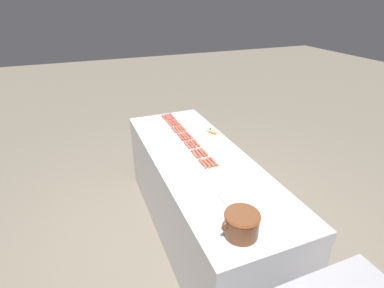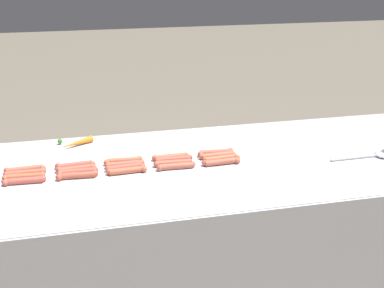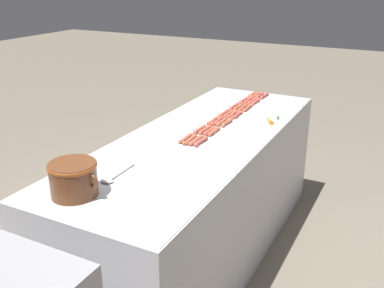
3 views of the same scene
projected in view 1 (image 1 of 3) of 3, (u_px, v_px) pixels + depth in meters
name	position (u px, v px, depth m)	size (l,w,h in m)	color
ground_plane	(200.00, 231.00, 3.23)	(20.00, 20.00, 0.00)	#756B5B
griddle_counter	(200.00, 197.00, 3.02)	(0.87, 2.48, 0.92)	#BCBCC1
hot_dog_0	(172.00, 116.00, 3.72)	(0.03, 0.17, 0.03)	#B05042
hot_dog_1	(177.00, 122.00, 3.55)	(0.04, 0.17, 0.03)	#BE5645
hot_dog_2	(183.00, 128.00, 3.39)	(0.03, 0.17, 0.03)	#B65C42
hot_dog_3	(189.00, 135.00, 3.22)	(0.04, 0.17, 0.03)	#BE5041
hot_dog_4	(196.00, 143.00, 3.05)	(0.04, 0.17, 0.03)	#B05A3D
hot_dog_5	(204.00, 152.00, 2.88)	(0.03, 0.17, 0.03)	#BE5D3F
hot_dog_6	(213.00, 161.00, 2.72)	(0.04, 0.17, 0.03)	#B55444
hot_dog_7	(169.00, 117.00, 3.70)	(0.03, 0.17, 0.03)	#BF5045
hot_dog_8	(175.00, 122.00, 3.54)	(0.03, 0.17, 0.03)	#B94F3F
hot_dog_9	(180.00, 129.00, 3.37)	(0.03, 0.17, 0.03)	#BA5745
hot_dog_10	(186.00, 136.00, 3.21)	(0.04, 0.17, 0.03)	#B85943
hot_dog_11	(193.00, 144.00, 3.04)	(0.03, 0.17, 0.03)	#B55844
hot_dog_12	(202.00, 153.00, 2.87)	(0.03, 0.17, 0.03)	#B24F42
hot_dog_13	(210.00, 162.00, 2.71)	(0.03, 0.17, 0.03)	#BA5D46
hot_dog_14	(167.00, 117.00, 3.69)	(0.04, 0.17, 0.03)	#BD5941
hot_dog_15	(172.00, 123.00, 3.53)	(0.03, 0.17, 0.03)	#BE5344
hot_dog_16	(177.00, 129.00, 3.36)	(0.03, 0.17, 0.03)	#B45E3E
hot_dog_17	(183.00, 136.00, 3.19)	(0.03, 0.17, 0.03)	#B45143
hot_dog_18	(190.00, 144.00, 3.03)	(0.04, 0.17, 0.03)	#B95144
hot_dog_19	(198.00, 153.00, 2.86)	(0.03, 0.17, 0.03)	#B25740
hot_dog_20	(207.00, 163.00, 2.69)	(0.04, 0.17, 0.03)	#B15D3D
hot_dog_21	(164.00, 117.00, 3.68)	(0.03, 0.17, 0.03)	#BE5A40
hot_dog_22	(169.00, 123.00, 3.51)	(0.03, 0.17, 0.03)	#BD5743
hot_dog_23	(174.00, 130.00, 3.35)	(0.03, 0.17, 0.03)	#BE5246
hot_dog_24	(181.00, 137.00, 3.18)	(0.04, 0.17, 0.03)	#B4533E
hot_dog_25	(187.00, 145.00, 3.02)	(0.03, 0.17, 0.03)	#BB5A3F
hot_dog_26	(195.00, 154.00, 2.85)	(0.03, 0.17, 0.03)	#B25944
hot_dog_27	(203.00, 163.00, 2.68)	(0.03, 0.17, 0.03)	#B15543
bean_pot	(242.00, 223.00, 1.87)	(0.29, 0.23, 0.17)	brown
serving_spoon	(231.00, 210.00, 2.11)	(0.07, 0.27, 0.02)	#B7B7BC
carrot	(210.00, 131.00, 3.30)	(0.11, 0.17, 0.03)	orange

